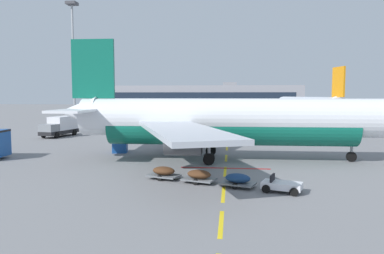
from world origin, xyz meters
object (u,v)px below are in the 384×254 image
at_px(fuel_service_truck, 146,125).
at_px(baggage_train, 218,178).
at_px(catering_truck, 60,126).
at_px(airliner_mid_left, 308,106).
at_px(uld_cargo_container, 120,145).
at_px(apron_light_mast_near, 73,51).
at_px(airliner_foreground, 224,121).

bearing_deg(fuel_service_truck, baggage_train, -67.81).
relative_size(catering_truck, fuel_service_truck, 1.05).
relative_size(airliner_mid_left, uld_cargo_container, 18.71).
distance_m(fuel_service_truck, baggage_train, 33.83).
xyz_separation_m(catering_truck, apron_light_mast_near, (-1.23, 8.38, 12.79)).
bearing_deg(baggage_train, uld_cargo_container, 130.01).
distance_m(airliner_foreground, apron_light_mast_near, 39.70).
distance_m(airliner_mid_left, uld_cargo_container, 57.07).
relative_size(airliner_mid_left, baggage_train, 3.00).
height_order(fuel_service_truck, baggage_train, fuel_service_truck).
bearing_deg(apron_light_mast_near, airliner_foreground, -44.08).
distance_m(catering_truck, apron_light_mast_near, 15.33).
xyz_separation_m(catering_truck, uld_cargo_container, (14.38, -14.78, -0.85)).
bearing_deg(baggage_train, apron_light_mast_near, 126.36).
height_order(airliner_foreground, baggage_train, airliner_foreground).
relative_size(airliner_foreground, uld_cargo_container, 18.92).
distance_m(fuel_service_truck, uld_cargo_container, 17.43).
relative_size(airliner_foreground, apron_light_mast_near, 1.51).
height_order(baggage_train, uld_cargo_container, uld_cargo_container).
bearing_deg(fuel_service_truck, catering_truck, -168.94).
bearing_deg(catering_truck, airliner_mid_left, 36.42).
distance_m(airliner_foreground, baggage_train, 10.99).
bearing_deg(apron_light_mast_near, fuel_service_truck, -21.68).
height_order(airliner_mid_left, fuel_service_truck, airliner_mid_left).
xyz_separation_m(airliner_mid_left, uld_cargo_container, (-30.68, -48.02, -3.13)).
xyz_separation_m(airliner_foreground, uld_cargo_container, (-11.90, 3.48, -3.15)).
xyz_separation_m(fuel_service_truck, apron_light_mast_near, (-14.53, 5.78, 12.79)).
bearing_deg(catering_truck, fuel_service_truck, 11.06).
xyz_separation_m(baggage_train, apron_light_mast_near, (-27.30, 37.08, 13.90)).
xyz_separation_m(baggage_train, uld_cargo_container, (-11.69, 13.93, 0.27)).
height_order(baggage_train, apron_light_mast_near, apron_light_mast_near).
bearing_deg(fuel_service_truck, airliner_foreground, -58.12).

